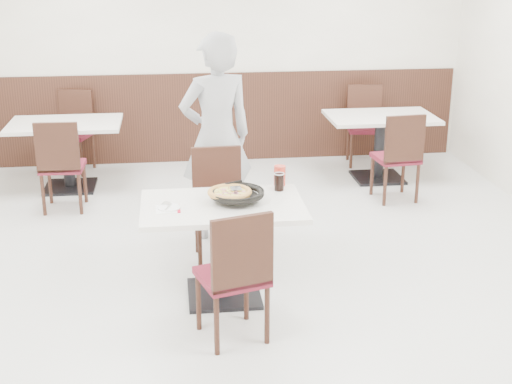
{
  "coord_description": "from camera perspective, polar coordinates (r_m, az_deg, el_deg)",
  "views": [
    {
      "loc": [
        -0.61,
        -5.16,
        2.54
      ],
      "look_at": [
        -0.02,
        -0.3,
        0.86
      ],
      "focal_mm": 50.0,
      "sensor_mm": 36.0,
      "label": 1
    }
  ],
  "objects": [
    {
      "name": "cola_glass",
      "position": [
        5.53,
        1.86,
        0.78
      ],
      "size": [
        0.08,
        0.08,
        0.13
      ],
      "primitive_type": "cylinder",
      "rotation": [
        0.0,
        0.0,
        -0.11
      ],
      "color": "black",
      "rests_on": "main_table"
    },
    {
      "name": "chair_far",
      "position": [
        5.99,
        -2.97,
        -1.23
      ],
      "size": [
        0.43,
        0.43,
        0.95
      ],
      "primitive_type": null,
      "rotation": [
        0.0,
        0.0,
        3.16
      ],
      "color": "black",
      "rests_on": "floor"
    },
    {
      "name": "bg_chair_right_near",
      "position": [
        7.61,
        11.12,
        2.86
      ],
      "size": [
        0.46,
        0.46,
        0.95
      ],
      "primitive_type": null,
      "rotation": [
        0.0,
        0.0,
        0.1
      ],
      "color": "black",
      "rests_on": "floor"
    },
    {
      "name": "wall_back",
      "position": [
        8.75,
        -2.94,
        11.45
      ],
      "size": [
        6.0,
        0.04,
        2.8
      ],
      "primitive_type": "cube",
      "color": "beige",
      "rests_on": "floor"
    },
    {
      "name": "bg_chair_right_far",
      "position": [
        8.82,
        8.74,
        5.2
      ],
      "size": [
        0.47,
        0.47,
        0.95
      ],
      "primitive_type": null,
      "rotation": [
        0.0,
        0.0,
        3.01
      ],
      "color": "black",
      "rests_on": "floor"
    },
    {
      "name": "floor",
      "position": [
        5.78,
        -0.19,
        -7.09
      ],
      "size": [
        7.0,
        7.0,
        0.0
      ],
      "primitive_type": "plane",
      "color": "#A9A9A4",
      "rests_on": "ground"
    },
    {
      "name": "bg_chair_left_far",
      "position": [
        8.69,
        -14.56,
        4.61
      ],
      "size": [
        0.52,
        0.52,
        0.95
      ],
      "primitive_type": null,
      "rotation": [
        0.0,
        0.0,
        2.84
      ],
      "color": "black",
      "rests_on": "floor"
    },
    {
      "name": "red_cup",
      "position": [
        5.64,
        1.91,
        1.33
      ],
      "size": [
        0.1,
        0.1,
        0.16
      ],
      "primitive_type": "cylinder",
      "rotation": [
        0.0,
        0.0,
        -0.11
      ],
      "color": "red",
      "rests_on": "main_table"
    },
    {
      "name": "pizza",
      "position": [
        5.27,
        -2.12,
        -0.19
      ],
      "size": [
        0.33,
        0.33,
        0.02
      ],
      "primitive_type": "cylinder",
      "rotation": [
        0.0,
        0.0,
        -0.11
      ],
      "color": "gold",
      "rests_on": "pizza_pan"
    },
    {
      "name": "pizza_server",
      "position": [
        5.3,
        -1.62,
        0.3
      ],
      "size": [
        0.09,
        0.11,
        0.0
      ],
      "primitive_type": "cube",
      "rotation": [
        0.0,
        0.0,
        0.07
      ],
      "color": "white",
      "rests_on": "pizza"
    },
    {
      "name": "trivet",
      "position": [
        5.33,
        -1.68,
        -0.44
      ],
      "size": [
        0.13,
        0.13,
        0.04
      ],
      "primitive_type": "cylinder",
      "rotation": [
        0.0,
        0.0,
        -0.11
      ],
      "color": "black",
      "rests_on": "main_table"
    },
    {
      "name": "fork",
      "position": [
        5.18,
        -7.02,
        -1.18
      ],
      "size": [
        0.06,
        0.14,
        0.0
      ],
      "primitive_type": "cube",
      "rotation": [
        0.0,
        0.0,
        -0.32
      ],
      "color": "white",
      "rests_on": "side_plate"
    },
    {
      "name": "napkin",
      "position": [
        5.18,
        -7.05,
        -1.36
      ],
      "size": [
        0.18,
        0.18,
        0.0
      ],
      "primitive_type": "cube",
      "rotation": [
        0.0,
        0.0,
        0.03
      ],
      "color": "white",
      "rests_on": "main_table"
    },
    {
      "name": "wainscot_back",
      "position": [
        8.88,
        -2.84,
        5.99
      ],
      "size": [
        5.9,
        0.03,
        1.1
      ],
      "primitive_type": "cube",
      "color": "black",
      "rests_on": "floor"
    },
    {
      "name": "main_table",
      "position": [
        5.39,
        -2.63,
        -4.71
      ],
      "size": [
        1.28,
        0.92,
        0.75
      ],
      "primitive_type": null,
      "rotation": [
        0.0,
        0.0,
        -0.11
      ],
      "color": "white",
      "rests_on": "floor"
    },
    {
      "name": "diner_person",
      "position": [
        6.4,
        -3.19,
        4.4
      ],
      "size": [
        0.78,
        0.63,
        1.87
      ],
      "primitive_type": "imported",
      "rotation": [
        0.0,
        0.0,
        3.44
      ],
      "color": "#9E9FA3",
      "rests_on": "floor"
    },
    {
      "name": "chair_near",
      "position": [
        4.8,
        -1.96,
        -6.52
      ],
      "size": [
        0.52,
        0.52,
        0.95
      ],
      "primitive_type": null,
      "rotation": [
        0.0,
        0.0,
        0.29
      ],
      "color": "black",
      "rests_on": "floor"
    },
    {
      "name": "side_plate",
      "position": [
        5.19,
        -6.96,
        -1.25
      ],
      "size": [
        0.18,
        0.18,
        0.01
      ],
      "primitive_type": "cylinder",
      "rotation": [
        0.0,
        0.0,
        -0.11
      ],
      "color": "white",
      "rests_on": "napkin"
    },
    {
      "name": "bg_chair_left_near",
      "position": [
        7.43,
        -15.23,
        2.16
      ],
      "size": [
        0.43,
        0.43,
        0.95
      ],
      "primitive_type": null,
      "rotation": [
        0.0,
        0.0,
        -0.03
      ],
      "color": "black",
      "rests_on": "floor"
    },
    {
      "name": "bg_table_left",
      "position": [
        8.11,
        -14.83,
        2.83
      ],
      "size": [
        1.24,
        0.87,
        0.75
      ],
      "primitive_type": null,
      "rotation": [
        0.0,
        0.0,
        -0.06
      ],
      "color": "white",
      "rests_on": "floor"
    },
    {
      "name": "bg_table_right",
      "position": [
        8.29,
        9.83,
        3.53
      ],
      "size": [
        1.26,
        0.9,
        0.75
      ],
      "primitive_type": null,
      "rotation": [
        0.0,
        0.0,
        -0.09
      ],
      "color": "white",
      "rests_on": "floor"
    },
    {
      "name": "pizza_pan",
      "position": [
        5.28,
        -1.54,
        -0.36
      ],
      "size": [
        0.36,
        0.36,
        0.01
      ],
      "primitive_type": "cylinder",
      "rotation": [
        0.0,
        0.0,
        -0.11
      ],
      "color": "black",
      "rests_on": "trivet"
    },
    {
      "name": "wall_front",
      "position": [
        2.1,
        11.4,
        -14.25
      ],
      "size": [
        6.0,
        0.04,
        2.8
      ],
      "primitive_type": "cube",
      "color": "beige",
      "rests_on": "floor"
    }
  ]
}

